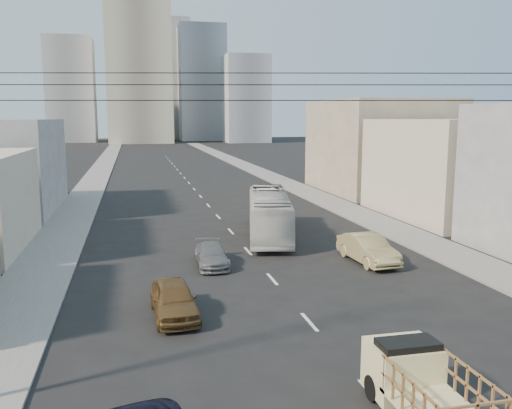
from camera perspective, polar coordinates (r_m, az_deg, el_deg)
name	(u,v)px	position (r m, az deg, el deg)	size (l,w,h in m)	color
sidewalk_left	(99,173)	(82.36, -16.24, 3.15)	(3.50, 180.00, 0.12)	slate
sidewalk_right	(255,170)	(84.25, -0.06, 3.65)	(3.50, 180.00, 0.12)	slate
lane_dashes	(191,186)	(65.66, -6.82, 1.96)	(0.15, 104.00, 0.01)	silver
flatbed_pickup	(422,381)	(16.06, 17.11, -17.38)	(1.95, 4.41, 1.90)	beige
city_bus	(269,214)	(37.25, 1.40, -1.02)	(2.65, 11.31, 3.15)	beige
sedan_brown	(174,299)	(22.90, -8.63, -9.85)	(1.75, 4.35, 1.48)	brown
sedan_tan	(368,249)	(31.42, 11.69, -4.58)	(1.69, 4.84, 1.59)	#9E905C
sedan_grey	(211,255)	(30.26, -4.71, -5.34)	(1.69, 4.15, 1.20)	slate
overhead_wires	(393,86)	(14.92, 14.25, 11.98)	(23.01, 5.02, 0.72)	black
bldg_right_mid	(459,168)	(47.83, 20.55, 3.59)	(11.00, 14.00, 8.00)	#C2B49D
bldg_right_far	(379,146)	(61.94, 12.86, 6.01)	(12.00, 16.00, 10.00)	gray
high_rise_tower	(138,48)	(183.13, -12.30, 15.81)	(20.00, 20.00, 60.00)	gray
midrise_ne	(202,84)	(198.70, -5.74, 12.54)	(16.00, 16.00, 40.00)	gray
midrise_nw	(71,90)	(192.97, -18.87, 11.31)	(15.00, 15.00, 34.00)	gray
midrise_back	(165,80)	(212.63, -9.55, 12.77)	(18.00, 18.00, 44.00)	gray
midrise_east	(246,99)	(180.67, -1.06, 11.02)	(14.00, 14.00, 28.00)	gray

